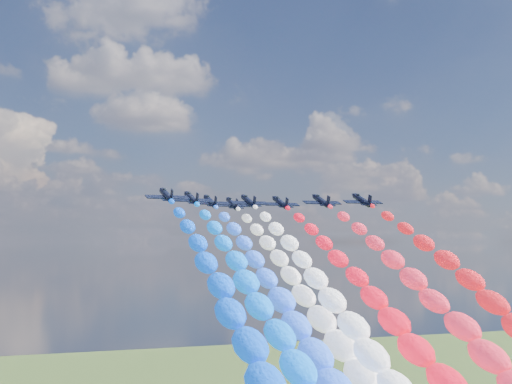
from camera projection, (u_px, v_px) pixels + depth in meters
name	position (u px, v px, depth m)	size (l,w,h in m)	color
jet_0	(167.00, 195.00, 151.43)	(9.55, 12.81, 2.82)	black
trail_0	(239.00, 348.00, 99.26)	(6.13, 102.46, 54.07)	blue
jet_1	(192.00, 198.00, 162.36)	(9.55, 12.81, 2.82)	black
trail_1	(269.00, 338.00, 110.19)	(6.13, 102.46, 54.07)	#0568F8
jet_2	(210.00, 201.00, 174.40)	(9.55, 12.81, 2.82)	black
trail_2	(288.00, 328.00, 122.23)	(6.13, 102.46, 54.07)	#275DFF
jet_3	(249.00, 201.00, 173.87)	(9.55, 12.81, 2.82)	black
trail_3	(343.00, 329.00, 121.70)	(6.13, 102.46, 54.07)	white
jet_4	(232.00, 204.00, 184.36)	(9.55, 12.81, 2.82)	black
trail_4	(313.00, 322.00, 132.19)	(6.13, 102.46, 54.07)	white
jet_5	(281.00, 203.00, 179.89)	(9.55, 12.81, 2.82)	black
trail_5	(383.00, 324.00, 127.72)	(6.13, 102.46, 54.07)	#FC0E28
jet_6	(321.00, 201.00, 172.35)	(9.55, 12.81, 2.82)	black
trail_6	(448.00, 330.00, 120.19)	(6.13, 102.46, 54.07)	red
jet_7	(362.00, 200.00, 169.60)	(9.55, 12.81, 2.82)	black
trail_7	(510.00, 332.00, 117.44)	(6.13, 102.46, 54.07)	red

